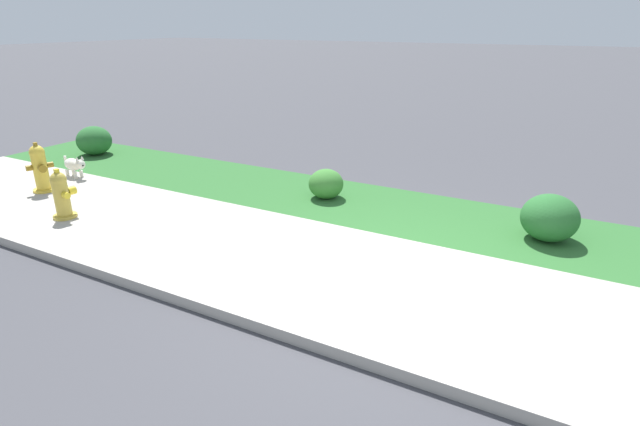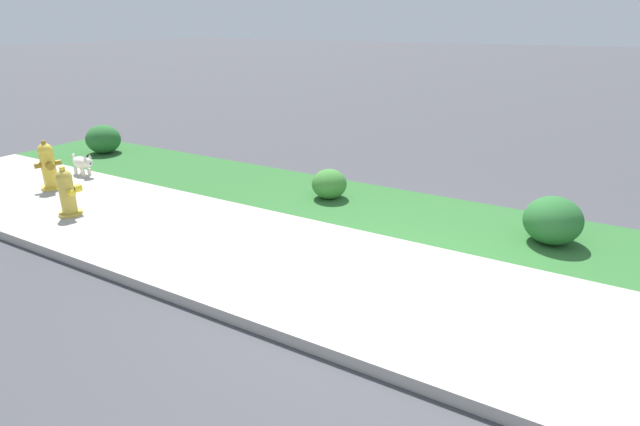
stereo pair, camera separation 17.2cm
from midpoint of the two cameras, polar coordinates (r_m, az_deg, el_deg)
The scene contains 10 objects.
ground_plane at distance 5.37m, azimuth 7.41°, elevation -8.37°, with size 120.00×120.00×0.00m, color #424247.
sidewalk_pavement at distance 5.37m, azimuth 7.41°, elevation -8.33°, with size 18.00×2.43×0.01m, color #ADA89E.
grass_verge at distance 7.25m, azimuth 13.77°, elevation -0.71°, with size 18.00×1.91×0.01m, color #2D662D.
street_curb at distance 4.34m, azimuth 0.88°, elevation -15.18°, with size 18.00×0.16×0.12m, color #ADA89E.
fire_hydrant_mid_block at distance 7.91m, azimuth -27.99°, elevation 1.84°, with size 0.40×0.37×0.72m.
fire_hydrant_across_street at distance 9.32m, azimuth -29.80°, elevation 4.46°, with size 0.39×0.40×0.82m.
small_white_dog at distance 9.94m, azimuth -26.71°, elevation 4.94°, with size 0.58×0.25×0.42m.
shrub_bush_far_verge at distance 11.51m, azimuth -24.80°, elevation 7.52°, with size 0.70×0.70×0.59m.
shrub_bush_near_lamp at distance 6.90m, azimuth 24.13°, elevation -0.51°, with size 0.71×0.71×0.60m.
shrub_bush_mid_verge at distance 7.84m, azimuth 0.06°, elevation 3.35°, with size 0.55×0.55×0.47m.
Camera 1 is at (1.55, -4.43, 2.63)m, focal length 28.00 mm.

